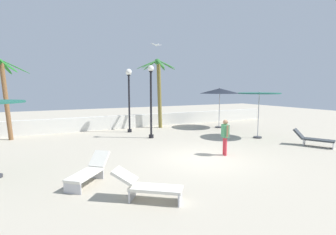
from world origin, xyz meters
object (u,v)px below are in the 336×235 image
object	(u,v)px
lounge_chair_0	(89,171)
lounge_chair_1	(147,186)
palm_tree_1	(159,84)
lamp_post_1	(129,91)
palm_tree_0	(3,87)
lamp_post_0	(151,95)
guest_0	(225,134)
patio_umbrella_2	(220,91)
lounge_chair_2	(313,139)
patio_umbrella_0	(259,96)
seagull_0	(157,45)

from	to	relation	value
lounge_chair_0	lounge_chair_1	size ratio (longest dim) A/B	0.98
palm_tree_1	lamp_post_1	xyz separation A→B (m)	(-2.56, -0.85, -0.51)
palm_tree_0	palm_tree_1	world-z (taller)	palm_tree_1
palm_tree_0	lounge_chair_1	bearing A→B (deg)	-69.79
lamp_post_0	guest_0	bearing A→B (deg)	-75.39
patio_umbrella_2	lounge_chair_2	size ratio (longest dim) A/B	1.53
patio_umbrella_2	lounge_chair_1	distance (m)	13.58
patio_umbrella_2	palm_tree_0	distance (m)	13.79
patio_umbrella_2	guest_0	size ratio (longest dim) A/B	1.87
guest_0	lounge_chair_0	bearing A→B (deg)	-172.88
lounge_chair_2	palm_tree_0	bearing A→B (deg)	147.77
palm_tree_0	patio_umbrella_0	bearing A→B (deg)	-24.40
lamp_post_0	patio_umbrella_0	bearing A→B (deg)	-26.88
patio_umbrella_0	lounge_chair_1	distance (m)	10.67
lounge_chair_2	patio_umbrella_0	bearing A→B (deg)	106.86
patio_umbrella_0	patio_umbrella_2	xyz separation A→B (m)	(0.45, 4.26, 0.22)
lamp_post_1	seagull_0	xyz separation A→B (m)	(2.82, 1.75, 3.41)
palm_tree_0	guest_0	distance (m)	12.34
patio_umbrella_2	seagull_0	world-z (taller)	seagull_0
guest_0	palm_tree_0	bearing A→B (deg)	137.17
lamp_post_0	seagull_0	world-z (taller)	seagull_0
lamp_post_1	palm_tree_1	bearing A→B (deg)	18.42
lounge_chair_1	guest_0	xyz separation A→B (m)	(4.85, 2.78, 0.56)
lamp_post_0	lamp_post_1	xyz separation A→B (m)	(-0.49, 2.52, 0.19)
palm_tree_1	guest_0	world-z (taller)	palm_tree_1
patio_umbrella_2	patio_umbrella_0	bearing A→B (deg)	-96.01
palm_tree_1	lounge_chair_2	world-z (taller)	palm_tree_1
palm_tree_1	lounge_chair_2	size ratio (longest dim) A/B	2.60
lounge_chair_1	seagull_0	size ratio (longest dim) A/B	1.81
lamp_post_1	guest_0	size ratio (longest dim) A/B	2.64
lounge_chair_1	patio_umbrella_0	bearing A→B (deg)	28.90
lounge_chair_0	seagull_0	world-z (taller)	seagull_0
lounge_chair_0	lounge_chair_2	bearing A→B (deg)	0.66
palm_tree_0	lounge_chair_2	world-z (taller)	palm_tree_0
lounge_chair_0	guest_0	world-z (taller)	guest_0
palm_tree_0	seagull_0	size ratio (longest dim) A/B	4.57
patio_umbrella_2	lounge_chair_2	world-z (taller)	patio_umbrella_2
lounge_chair_2	guest_0	xyz separation A→B (m)	(-5.18, 0.62, 0.57)
palm_tree_1	lounge_chair_1	bearing A→B (deg)	-116.31
patio_umbrella_0	lounge_chair_1	bearing A→B (deg)	-151.10
lounge_chair_1	lounge_chair_2	distance (m)	10.26
lamp_post_1	lounge_chair_2	bearing A→B (deg)	-49.74
patio_umbrella_0	palm_tree_1	xyz separation A→B (m)	(-3.57, 6.23, 0.77)
lamp_post_0	patio_umbrella_2	bearing A→B (deg)	12.93
lounge_chair_2	guest_0	bearing A→B (deg)	173.18
guest_0	seagull_0	bearing A→B (deg)	83.95
palm_tree_1	guest_0	distance (m)	8.84
lounge_chair_1	patio_umbrella_2	bearing A→B (deg)	44.11
patio_umbrella_0	lounge_chair_0	xyz separation A→B (m)	(-10.29, -3.02, -2.10)
palm_tree_1	patio_umbrella_2	bearing A→B (deg)	-26.18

